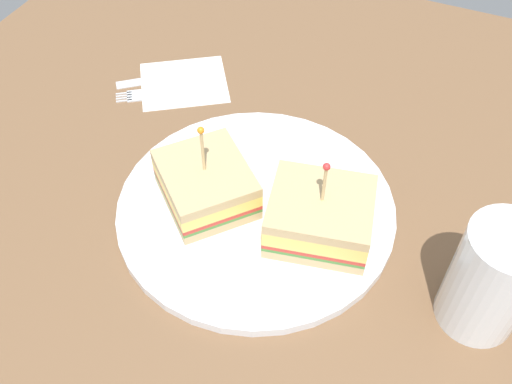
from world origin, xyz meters
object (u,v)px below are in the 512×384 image
at_px(knife, 157,78).
at_px(napkin, 184,82).
at_px(sandwich_half_back, 320,216).
at_px(plate, 256,208).
at_px(sandwich_half_front, 206,184).
at_px(drink_glass, 490,283).
at_px(fork, 154,93).

bearing_deg(knife, napkin, -77.31).
bearing_deg(sandwich_half_back, plate, 84.27).
height_order(plate, napkin, plate).
relative_size(sandwich_half_front, drink_glass, 1.11).
distance_m(plate, drink_glass, 0.24).
xyz_separation_m(sandwich_half_front, sandwich_half_back, (0.01, -0.12, 0.00)).
bearing_deg(fork, sandwich_half_back, -116.13).
bearing_deg(plate, drink_glass, -97.39).
height_order(sandwich_half_back, drink_glass, drink_glass).
height_order(sandwich_half_front, napkin, sandwich_half_front).
bearing_deg(drink_glass, fork, 70.18).
height_order(napkin, fork, fork).
distance_m(sandwich_half_back, drink_glass, 0.16).
distance_m(sandwich_half_front, sandwich_half_back, 0.12).
xyz_separation_m(plate, napkin, (0.16, 0.17, -0.00)).
distance_m(sandwich_half_front, knife, 0.23).
height_order(sandwich_half_back, fork, sandwich_half_back).
bearing_deg(sandwich_half_front, plate, -75.33).
bearing_deg(knife, drink_glass, -112.44).
distance_m(fork, knife, 0.03).
distance_m(sandwich_half_front, drink_glass, 0.28).
bearing_deg(fork, knife, 23.27).
relative_size(sandwich_half_front, knife, 1.27).
bearing_deg(plate, sandwich_half_back, -95.73).
xyz_separation_m(fork, knife, (0.03, 0.01, -0.00)).
bearing_deg(sandwich_half_back, drink_glass, -98.12).
bearing_deg(knife, sandwich_half_back, -119.59).
relative_size(sandwich_half_front, napkin, 1.16).
relative_size(sandwich_half_back, fork, 1.02).
relative_size(sandwich_half_back, knife, 1.13).
relative_size(drink_glass, knife, 1.15).
xyz_separation_m(plate, drink_glass, (-0.03, -0.23, 0.05)).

